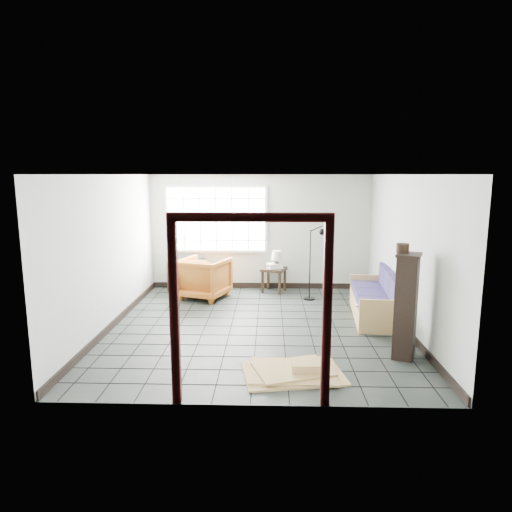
{
  "coord_description": "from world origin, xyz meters",
  "views": [
    {
      "loc": [
        0.21,
        -7.57,
        2.6
      ],
      "look_at": [
        -0.03,
        0.3,
        1.19
      ],
      "focal_mm": 32.0,
      "sensor_mm": 36.0,
      "label": 1
    }
  ],
  "objects_px": {
    "armchair": "(204,276)",
    "tall_shelf": "(406,305)",
    "side_table": "(274,272)",
    "futon_sofa": "(378,301)"
  },
  "relations": [
    {
      "from": "armchair",
      "to": "tall_shelf",
      "type": "xyz_separation_m",
      "value": [
        3.33,
        -3.12,
        0.3
      ]
    },
    {
      "from": "armchair",
      "to": "side_table",
      "type": "relative_size",
      "value": 1.52
    },
    {
      "from": "armchair",
      "to": "side_table",
      "type": "xyz_separation_m",
      "value": [
        1.49,
        0.55,
        -0.03
      ]
    },
    {
      "from": "futon_sofa",
      "to": "tall_shelf",
      "type": "xyz_separation_m",
      "value": [
        -0.06,
        -1.87,
        0.46
      ]
    },
    {
      "from": "tall_shelf",
      "to": "armchair",
      "type": "bearing_deg",
      "value": 160.01
    },
    {
      "from": "futon_sofa",
      "to": "tall_shelf",
      "type": "relative_size",
      "value": 1.33
    },
    {
      "from": "futon_sofa",
      "to": "armchair",
      "type": "xyz_separation_m",
      "value": [
        -3.39,
        1.25,
        0.16
      ]
    },
    {
      "from": "armchair",
      "to": "tall_shelf",
      "type": "relative_size",
      "value": 0.63
    },
    {
      "from": "futon_sofa",
      "to": "tall_shelf",
      "type": "distance_m",
      "value": 1.93
    },
    {
      "from": "armchair",
      "to": "side_table",
      "type": "height_order",
      "value": "armchair"
    }
  ]
}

